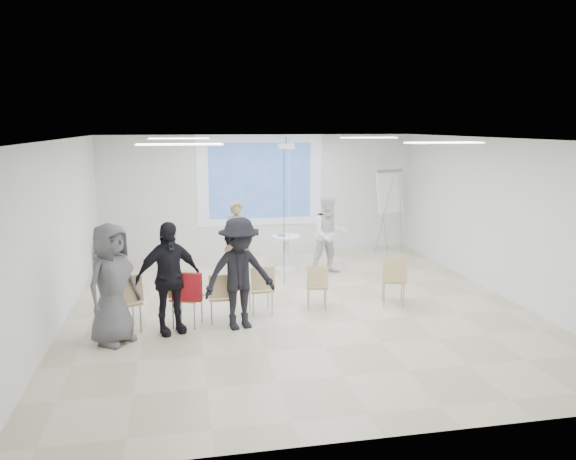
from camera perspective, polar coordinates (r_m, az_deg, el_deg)
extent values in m
cube|color=beige|center=(10.35, 0.86, -7.90)|extent=(8.00, 9.00, 0.10)
cube|color=white|center=(9.82, 0.91, 9.52)|extent=(8.00, 9.00, 0.10)
cube|color=silver|center=(14.40, -2.87, 3.68)|extent=(8.00, 0.10, 3.00)
cube|color=silver|center=(9.96, -22.55, -0.25)|extent=(0.10, 9.00, 3.00)
cube|color=silver|center=(11.50, 21.05, 1.22)|extent=(0.10, 9.00, 3.00)
cube|color=silver|center=(14.30, -2.84, 5.05)|extent=(3.20, 0.01, 2.30)
cube|color=#355EB5|center=(14.28, -2.83, 5.04)|extent=(2.60, 0.01, 1.90)
cylinder|color=white|center=(12.71, -0.21, -4.00)|extent=(0.55, 0.55, 0.06)
cylinder|color=silver|center=(12.63, -0.21, -2.43)|extent=(0.15, 0.15, 0.72)
cylinder|color=white|center=(12.54, -0.21, -0.71)|extent=(0.75, 0.75, 0.04)
cube|color=white|center=(12.53, 0.08, -0.59)|extent=(0.26, 0.22, 0.01)
cube|color=#3B75B3|center=(12.57, -0.69, -0.50)|extent=(0.18, 0.24, 0.02)
imported|color=#9A815E|center=(12.28, -5.19, -0.32)|extent=(0.73, 0.56, 1.83)
imported|color=white|center=(12.33, 4.23, 0.02)|extent=(1.00, 0.83, 1.95)
cube|color=white|center=(12.49, -4.51, 1.23)|extent=(0.06, 0.13, 0.04)
cube|color=silver|center=(12.46, 3.15, 1.74)|extent=(0.05, 0.13, 0.04)
cube|color=tan|center=(9.30, -16.24, -7.09)|extent=(0.58, 0.58, 0.04)
cube|color=tan|center=(9.03, -15.91, -5.84)|extent=(0.45, 0.26, 0.42)
cylinder|color=#94989D|center=(9.17, -16.89, -9.00)|extent=(0.03, 0.03, 0.47)
cylinder|color=gray|center=(9.27, -14.75, -8.66)|extent=(0.03, 0.03, 0.47)
cylinder|color=gray|center=(9.49, -17.55, -8.35)|extent=(0.03, 0.03, 0.47)
cylinder|color=#96999E|center=(9.59, -15.47, -8.04)|extent=(0.03, 0.03, 0.47)
cube|color=tan|center=(9.33, -10.21, -6.76)|extent=(0.58, 0.58, 0.04)
cube|color=tan|center=(9.07, -10.73, -5.55)|extent=(0.45, 0.25, 0.42)
cylinder|color=gray|center=(9.31, -11.60, -8.43)|extent=(0.03, 0.03, 0.47)
cylinder|color=gray|center=(9.19, -9.48, -8.62)|extent=(0.03, 0.03, 0.47)
cylinder|color=gray|center=(9.63, -10.80, -7.76)|extent=(0.03, 0.03, 0.47)
cylinder|color=gray|center=(9.51, -8.75, -7.93)|extent=(0.03, 0.03, 0.47)
cube|color=tan|center=(9.45, -6.84, -6.77)|extent=(0.41, 0.41, 0.04)
cube|color=tan|center=(9.20, -6.82, -5.72)|extent=(0.40, 0.09, 0.38)
cylinder|color=gray|center=(9.36, -7.75, -8.36)|extent=(0.02, 0.02, 0.42)
cylinder|color=#96989E|center=(9.38, -5.77, -8.29)|extent=(0.02, 0.02, 0.42)
cylinder|color=gray|center=(9.67, -7.81, -7.75)|extent=(0.02, 0.02, 0.42)
cylinder|color=gray|center=(9.68, -5.90, -7.68)|extent=(0.02, 0.02, 0.42)
cube|color=tan|center=(9.80, -2.79, -6.01)|extent=(0.43, 0.43, 0.04)
cube|color=tan|center=(9.55, -2.56, -4.95)|extent=(0.41, 0.11, 0.39)
cylinder|color=#919399|center=(9.68, -3.53, -7.61)|extent=(0.02, 0.02, 0.42)
cylinder|color=gray|center=(9.75, -1.62, -7.47)|extent=(0.02, 0.02, 0.42)
cylinder|color=#919399|center=(9.99, -3.90, -7.03)|extent=(0.02, 0.02, 0.42)
cylinder|color=#96999E|center=(10.05, -2.04, -6.90)|extent=(0.02, 0.02, 0.42)
cube|color=tan|center=(10.10, 2.95, -5.72)|extent=(0.43, 0.43, 0.04)
cube|color=tan|center=(9.87, 3.03, -4.77)|extent=(0.38, 0.14, 0.36)
cylinder|color=#96999E|center=(10.00, 2.12, -7.09)|extent=(0.02, 0.02, 0.39)
cylinder|color=gray|center=(10.02, 3.86, -7.07)|extent=(0.02, 0.02, 0.39)
cylinder|color=#97999F|center=(10.29, 2.04, -6.58)|extent=(0.02, 0.02, 0.39)
cylinder|color=gray|center=(10.31, 3.73, -6.56)|extent=(0.02, 0.02, 0.39)
cube|color=tan|center=(10.43, 10.66, -5.01)|extent=(0.53, 0.53, 0.04)
cube|color=tan|center=(10.17, 10.81, -3.93)|extent=(0.44, 0.20, 0.41)
cylinder|color=#919499|center=(10.31, 9.74, -6.52)|extent=(0.03, 0.03, 0.45)
cylinder|color=#92949A|center=(10.35, 11.67, -6.53)|extent=(0.03, 0.03, 0.45)
cylinder|color=gray|center=(10.65, 9.59, -5.97)|extent=(0.03, 0.03, 0.45)
cylinder|color=gray|center=(10.68, 11.46, -5.98)|extent=(0.03, 0.03, 0.45)
cube|color=#AD151D|center=(9.05, -10.23, -5.71)|extent=(0.48, 0.27, 0.45)
imported|color=black|center=(9.46, -6.85, -6.55)|extent=(0.32, 0.24, 0.02)
imported|color=black|center=(8.94, -12.08, -3.98)|extent=(1.36, 1.08, 2.04)
imported|color=black|center=(8.97, -4.95, -3.70)|extent=(1.46, 1.02, 2.05)
imported|color=#59595E|center=(8.73, -17.49, -4.55)|extent=(1.15, 1.19, 2.06)
cylinder|color=#919599|center=(14.18, 9.70, 1.38)|extent=(0.43, 0.12, 1.96)
cylinder|color=#97999F|center=(14.54, 11.37, 1.55)|extent=(0.29, 0.34, 1.96)
cylinder|color=gray|center=(14.62, 9.64, 1.66)|extent=(0.17, 0.42, 1.96)
cube|color=white|center=(14.37, 10.28, 3.94)|extent=(0.81, 0.47, 1.10)
cube|color=gray|center=(14.36, 10.23, 5.93)|extent=(0.77, 0.33, 0.08)
cube|color=black|center=(13.48, -17.70, -2.63)|extent=(0.57, 0.52, 0.47)
cube|color=gray|center=(13.41, -17.78, -1.22)|extent=(0.41, 0.38, 0.21)
cylinder|color=black|center=(13.36, -18.28, -3.82)|extent=(0.07, 0.07, 0.06)
cylinder|color=black|center=(13.45, -16.71, -3.64)|extent=(0.07, 0.07, 0.06)
cylinder|color=black|center=(13.63, -18.55, -3.55)|extent=(0.07, 0.07, 0.06)
cylinder|color=black|center=(13.71, -17.02, -3.38)|extent=(0.07, 0.07, 0.06)
cube|color=white|center=(11.31, -0.18, 8.51)|extent=(0.30, 0.25, 0.10)
cylinder|color=gray|center=(11.31, -0.19, 9.06)|extent=(0.04, 0.04, 0.14)
cylinder|color=black|center=(11.37, -0.40, 1.24)|extent=(0.01, 0.01, 2.77)
cylinder|color=white|center=(11.37, 0.11, 1.24)|extent=(0.01, 0.01, 2.77)
cube|color=white|center=(11.60, -11.03, 9.11)|extent=(1.20, 0.30, 0.02)
cube|color=white|center=(12.28, 8.22, 9.27)|extent=(1.20, 0.30, 0.02)
cube|color=white|center=(8.11, -10.94, 8.53)|extent=(1.20, 0.30, 0.02)
cube|color=white|center=(9.05, 15.58, 8.54)|extent=(1.20, 0.30, 0.02)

